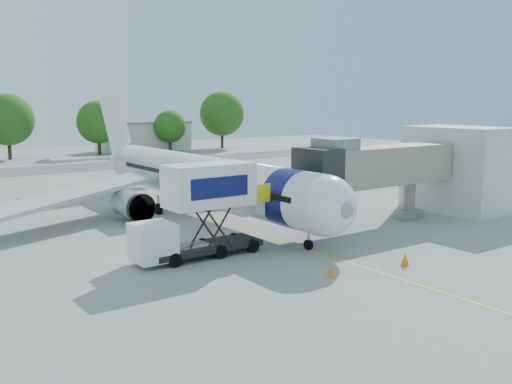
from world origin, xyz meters
TOP-DOWN VIEW (x-y plane):
  - ground at (0.00, 0.00)m, footprint 160.00×160.00m
  - guidance_line at (0.00, 0.00)m, footprint 0.15×70.00m
  - taxiway_strip at (0.00, 42.00)m, footprint 120.00×10.00m
  - aircraft at (0.00, 4.12)m, footprint 34.17×37.73m
  - jet_bridge at (7.99, -7.00)m, footprint 13.90×3.20m
  - terminal_stub at (18.50, -7.00)m, footprint 5.00×8.00m
  - catering_hiloader at (-6.27, -7.00)m, footprint 8.50×2.44m
  - ground_tug at (-0.81, -15.92)m, footprint 3.68×2.56m
  - safety_cone_a at (2.12, -15.29)m, footprint 0.46×0.46m
  - safety_cone_b at (-2.63, -14.37)m, footprint 0.42×0.42m
  - outbuilding_right at (22.00, 62.00)m, footprint 16.40×7.40m
  - tree_d at (-2.07, 58.95)m, footprint 7.98×7.98m
  - tree_e at (11.84, 57.56)m, footprint 7.16×7.16m
  - tree_f at (24.97, 57.38)m, footprint 5.79×5.79m
  - tree_g at (36.40, 57.82)m, footprint 8.50×8.50m

SIDE VIEW (x-z plane):
  - ground at x=0.00m, z-range 0.00..0.00m
  - taxiway_strip at x=0.00m, z-range 0.00..0.01m
  - guidance_line at x=0.00m, z-range 0.00..0.01m
  - safety_cone_b at x=-2.63m, z-range -0.01..0.65m
  - safety_cone_a at x=2.12m, z-range -0.02..0.71m
  - ground_tug at x=-0.81m, z-range 0.03..1.37m
  - outbuilding_right at x=22.00m, z-range 0.01..5.31m
  - catering_hiloader at x=-6.27m, z-range 0.01..5.51m
  - aircraft at x=0.00m, z-range -2.73..8.62m
  - terminal_stub at x=18.50m, z-range 0.00..7.00m
  - jet_bridge at x=7.99m, z-range 1.04..7.64m
  - tree_f at x=24.97m, z-range 0.78..8.17m
  - tree_e at x=11.84m, z-range 0.97..10.11m
  - tree_d at x=-2.07m, z-range 1.09..11.26m
  - tree_g at x=36.40m, z-range 1.16..11.99m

